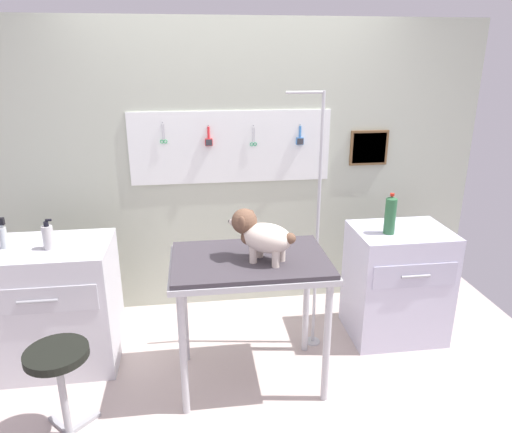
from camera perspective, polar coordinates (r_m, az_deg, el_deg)
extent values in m
cube|color=#BDABA4|center=(3.15, -0.18, -21.53)|extent=(4.40, 4.00, 0.04)
cube|color=#B2BAA5|center=(3.76, -2.77, 5.59)|extent=(4.00, 0.06, 2.30)
cube|color=white|center=(3.68, -3.03, 8.44)|extent=(1.57, 0.02, 0.56)
cylinder|color=gray|center=(3.64, -11.34, 11.20)|extent=(0.01, 0.02, 0.01)
cube|color=silver|center=(3.64, -11.37, 10.08)|extent=(0.01, 0.00, 0.11)
cube|color=silver|center=(3.64, -11.18, 10.09)|extent=(0.01, 0.00, 0.11)
torus|color=#2E9C57|center=(3.65, -11.41, 8.94)|extent=(0.03, 0.01, 0.03)
torus|color=#2E9C57|center=(3.65, -10.99, 8.97)|extent=(0.03, 0.01, 0.03)
cylinder|color=gray|center=(3.64, -5.85, 11.02)|extent=(0.01, 0.02, 0.01)
cylinder|color=red|center=(3.63, -5.81, 10.14)|extent=(0.02, 0.02, 0.09)
cube|color=red|center=(3.65, -5.78, 9.01)|extent=(0.06, 0.02, 0.06)
cube|color=#333338|center=(3.63, -5.77, 8.97)|extent=(0.05, 0.01, 0.05)
cylinder|color=gray|center=(3.66, -0.34, 11.04)|extent=(0.01, 0.02, 0.01)
cube|color=silver|center=(3.66, -0.42, 9.93)|extent=(0.01, 0.00, 0.11)
cube|color=silver|center=(3.67, -0.23, 9.94)|extent=(0.01, 0.00, 0.11)
torus|color=#2B905D|center=(3.68, -0.52, 8.81)|extent=(0.03, 0.01, 0.03)
torus|color=#2B905D|center=(3.68, -0.12, 8.82)|extent=(0.03, 0.01, 0.03)
cylinder|color=gray|center=(3.73, 5.39, 11.10)|extent=(0.01, 0.02, 0.01)
cylinder|color=#3A76BE|center=(3.73, 5.40, 10.24)|extent=(0.02, 0.02, 0.09)
cube|color=#3A76BE|center=(3.74, 5.37, 9.14)|extent=(0.06, 0.02, 0.06)
cube|color=#333338|center=(3.72, 5.42, 9.10)|extent=(0.05, 0.01, 0.05)
cube|color=brown|center=(3.94, 13.62, 8.14)|extent=(0.31, 0.02, 0.28)
cube|color=#A98150|center=(3.93, 13.65, 8.13)|extent=(0.28, 0.01, 0.24)
cylinder|color=#B7B7BC|center=(2.82, -8.86, -16.31)|extent=(0.04, 0.04, 0.81)
cylinder|color=#B7B7BC|center=(2.91, 8.64, -15.02)|extent=(0.04, 0.04, 0.81)
cylinder|color=#B7B7BC|center=(3.26, -8.75, -11.02)|extent=(0.04, 0.04, 0.81)
cylinder|color=#B7B7BC|center=(3.34, 6.16, -10.10)|extent=(0.04, 0.04, 0.81)
cube|color=#B7B7BC|center=(2.85, -0.65, -5.85)|extent=(0.97, 0.64, 0.03)
cube|color=#3B363C|center=(2.84, -0.65, -5.28)|extent=(0.94, 0.62, 0.03)
cylinder|color=#B7B7BC|center=(3.63, 6.89, -14.87)|extent=(0.11, 0.11, 0.01)
cylinder|color=#B7B7BC|center=(3.22, 7.53, -1.40)|extent=(0.02, 0.02, 1.82)
cylinder|color=#B7B7BC|center=(2.99, 6.00, 14.83)|extent=(0.24, 0.02, 0.02)
cylinder|color=beige|center=(2.75, -0.34, -4.65)|extent=(0.04, 0.04, 0.10)
cylinder|color=beige|center=(2.82, 0.44, -3.97)|extent=(0.04, 0.04, 0.10)
cylinder|color=beige|center=(2.69, 2.42, -5.16)|extent=(0.04, 0.04, 0.10)
cylinder|color=beige|center=(2.77, 3.14, -4.45)|extent=(0.04, 0.04, 0.10)
ellipsoid|color=beige|center=(2.72, 1.33, -2.64)|extent=(0.36, 0.33, 0.17)
ellipsoid|color=brown|center=(2.77, -0.71, -2.46)|extent=(0.16, 0.17, 0.10)
sphere|color=brown|center=(2.75, -1.44, -0.58)|extent=(0.15, 0.15, 0.15)
ellipsoid|color=beige|center=(2.78, -2.63, -0.69)|extent=(0.09, 0.09, 0.05)
sphere|color=black|center=(2.80, -3.19, -0.60)|extent=(0.02, 0.02, 0.02)
ellipsoid|color=brown|center=(2.68, -1.75, -0.82)|extent=(0.06, 0.05, 0.08)
ellipsoid|color=brown|center=(2.79, -0.57, 0.00)|extent=(0.06, 0.05, 0.08)
sphere|color=brown|center=(2.66, 4.20, -2.68)|extent=(0.07, 0.07, 0.07)
cube|color=silver|center=(3.48, -23.33, -9.89)|extent=(0.80, 0.56, 0.87)
cube|color=#BCBBC3|center=(3.16, -25.08, -9.30)|extent=(0.70, 0.01, 0.17)
cylinder|color=#99999E|center=(3.15, -25.12, -9.37)|extent=(0.24, 0.02, 0.02)
cube|color=silver|center=(3.67, 16.75, -7.75)|extent=(0.68, 0.52, 0.85)
cube|color=#B5B4CB|center=(3.37, 18.85, -6.88)|extent=(0.60, 0.01, 0.17)
cylinder|color=#99999E|center=(3.37, 18.91, -6.94)|extent=(0.20, 0.02, 0.02)
cylinder|color=#9E9EA3|center=(2.93, -22.42, -19.76)|extent=(0.04, 0.04, 0.52)
cube|color=#9E9EA3|center=(3.12, -20.13, -22.57)|extent=(0.16, 0.16, 0.02)
cube|color=#9E9EA3|center=(3.15, -22.82, -22.43)|extent=(0.16, 0.16, 0.02)
cylinder|color=black|center=(2.77, -23.17, -15.18)|extent=(0.33, 0.33, 0.04)
cylinder|color=#B2B8B8|center=(3.36, -28.44, -2.31)|extent=(0.05, 0.05, 0.14)
cylinder|color=#B2B8B8|center=(3.33, -28.65, -1.04)|extent=(0.02, 0.02, 0.02)
cube|color=black|center=(3.32, -28.74, -0.52)|extent=(0.04, 0.03, 0.04)
cylinder|color=#B5B2B2|center=(3.22, -24.02, -2.36)|extent=(0.07, 0.07, 0.15)
cylinder|color=black|center=(3.19, -24.24, -0.84)|extent=(0.03, 0.03, 0.03)
cube|color=black|center=(3.18, -24.01, -0.40)|extent=(0.04, 0.01, 0.01)
cylinder|color=#2C643B|center=(3.36, 16.05, 0.03)|extent=(0.08, 0.08, 0.25)
cone|color=#2C643B|center=(3.32, 16.26, 2.24)|extent=(0.08, 0.08, 0.02)
cylinder|color=red|center=(3.32, 16.29, 2.58)|extent=(0.03, 0.03, 0.02)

